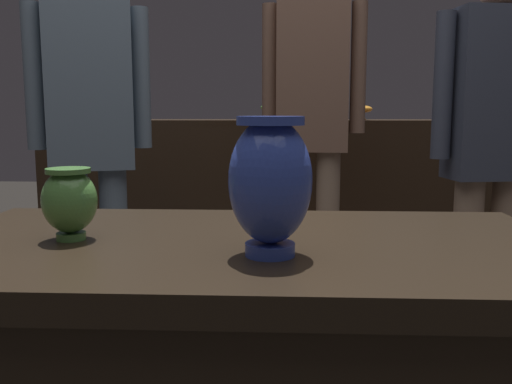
# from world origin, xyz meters

# --- Properties ---
(back_display_shelf) EXTENTS (2.60, 0.40, 0.99)m
(back_display_shelf) POSITION_xyz_m (0.00, 2.20, 0.49)
(back_display_shelf) COLOR black
(back_display_shelf) RESTS_ON ground_plane
(vase_centerpiece) EXTENTS (0.14, 0.14, 0.23)m
(vase_centerpiece) POSITION_xyz_m (0.05, -0.11, 0.93)
(vase_centerpiece) COLOR #2D429E
(vase_centerpiece) RESTS_ON display_plinth
(vase_tall_behind) EXTENTS (0.10, 0.10, 0.14)m
(vase_tall_behind) POSITION_xyz_m (-0.33, -0.01, 0.88)
(vase_tall_behind) COLOR #477A38
(vase_tall_behind) RESTS_ON display_plinth
(shelf_vase_center) EXTENTS (0.12, 0.12, 0.09)m
(shelf_vase_center) POSITION_xyz_m (0.00, 2.24, 1.06)
(shelf_vase_center) COLOR #477A38
(shelf_vase_center) RESTS_ON back_display_shelf
(shelf_vase_right) EXTENTS (0.11, 0.11, 0.08)m
(shelf_vase_right) POSITION_xyz_m (0.52, 2.16, 1.05)
(shelf_vase_right) COLOR orange
(shelf_vase_right) RESTS_ON back_display_shelf
(visitor_near_left) EXTENTS (0.45, 0.27, 1.65)m
(visitor_near_left) POSITION_xyz_m (-0.68, 1.14, 0.97)
(visitor_near_left) COLOR slate
(visitor_near_left) RESTS_ON ground_plane
(visitor_near_right) EXTENTS (0.47, 0.23, 1.59)m
(visitor_near_right) POSITION_xyz_m (0.85, 1.11, 0.94)
(visitor_near_right) COLOR #846B56
(visitor_near_right) RESTS_ON ground_plane
(visitor_center_back) EXTENTS (0.47, 0.21, 1.73)m
(visitor_center_back) POSITION_xyz_m (0.21, 1.56, 1.03)
(visitor_center_back) COLOR #846B56
(visitor_center_back) RESTS_ON ground_plane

